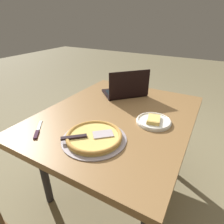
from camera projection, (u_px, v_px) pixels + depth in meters
ground_plane at (116, 185)px, 1.62m from camera, size 12.00×12.00×0.00m
dining_table at (117, 122)px, 1.33m from camera, size 1.22×0.98×0.70m
laptop at (126, 90)px, 1.57m from camera, size 0.41×0.41×0.23m
pizza_plate at (154, 121)px, 1.18m from camera, size 0.22×0.22×0.04m
pizza_tray at (94, 137)px, 1.02m from camera, size 0.36×0.36×0.04m
table_knife at (38, 131)px, 1.09m from camera, size 0.17×0.14×0.01m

